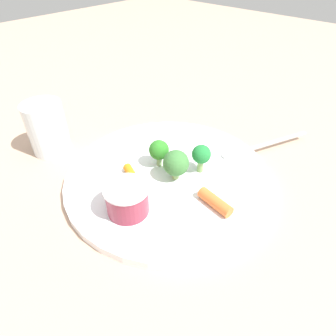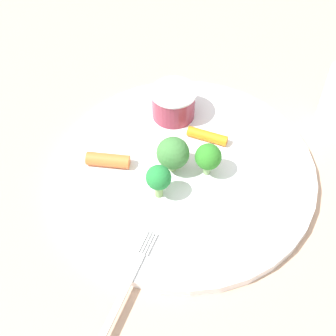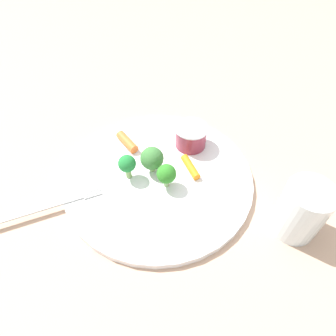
% 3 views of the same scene
% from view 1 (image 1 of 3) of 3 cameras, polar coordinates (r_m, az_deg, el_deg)
% --- Properties ---
extents(ground_plane, '(2.40, 2.40, 0.00)m').
position_cam_1_polar(ground_plane, '(0.45, 0.15, -2.32)').
color(ground_plane, tan).
extents(plate, '(0.31, 0.31, 0.01)m').
position_cam_1_polar(plate, '(0.45, 0.16, -1.75)').
color(plate, white).
rests_on(plate, ground_plane).
extents(sauce_cup, '(0.06, 0.06, 0.04)m').
position_cam_1_polar(sauce_cup, '(0.38, -7.98, -6.07)').
color(sauce_cup, maroon).
rests_on(sauce_cup, plate).
extents(broccoli_floret_0, '(0.04, 0.04, 0.05)m').
position_cam_1_polar(broccoli_floret_0, '(0.42, 1.34, 0.79)').
color(broccoli_floret_0, '#8DAF69').
rests_on(broccoli_floret_0, plate).
extents(broccoli_floret_1, '(0.03, 0.03, 0.05)m').
position_cam_1_polar(broccoli_floret_1, '(0.43, 6.53, 2.53)').
color(broccoli_floret_1, '#83AB60').
rests_on(broccoli_floret_1, plate).
extents(broccoli_floret_2, '(0.03, 0.03, 0.04)m').
position_cam_1_polar(broccoli_floret_2, '(0.44, -1.77, 3.46)').
color(broccoli_floret_2, '#86AB6C').
rests_on(broccoli_floret_2, plate).
extents(carrot_stick_0, '(0.05, 0.03, 0.01)m').
position_cam_1_polar(carrot_stick_0, '(0.43, -6.91, -1.67)').
color(carrot_stick_0, orange).
rests_on(carrot_stick_0, plate).
extents(carrot_stick_1, '(0.05, 0.02, 0.02)m').
position_cam_1_polar(carrot_stick_1, '(0.39, 9.19, -6.55)').
color(carrot_stick_1, orange).
rests_on(carrot_stick_1, plate).
extents(fork, '(0.08, 0.17, 0.00)m').
position_cam_1_polar(fork, '(0.53, 18.35, 4.32)').
color(fork, silver).
rests_on(fork, plate).
extents(drinking_glass, '(0.06, 0.06, 0.09)m').
position_cam_1_polar(drinking_glass, '(0.53, -22.57, 7.24)').
color(drinking_glass, silver).
rests_on(drinking_glass, ground_plane).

